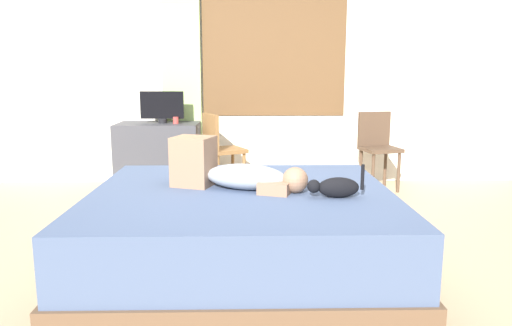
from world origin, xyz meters
The scene contains 11 objects.
ground_plane centered at (0.00, 0.00, 0.00)m, with size 16.00×16.00×0.00m, color tan.
back_wall_with_window centered at (0.01, 2.56, 1.45)m, with size 6.40×0.14×2.90m.
bed centered at (-0.10, -0.08, 0.26)m, with size 2.04×1.86×0.52m.
person_lying centered at (-0.17, 0.00, 0.63)m, with size 0.93×0.51×0.34m.
cat centered at (0.49, -0.27, 0.59)m, with size 0.36×0.12×0.21m.
desk centered at (-1.05, 2.16, 0.37)m, with size 0.90×0.56×0.74m.
tv_monitor centered at (-1.00, 2.16, 0.92)m, with size 0.48×0.10×0.35m.
cup centered at (-0.84, 2.09, 0.78)m, with size 0.06×0.06×0.08m, color #B23D38.
chair_by_desk centered at (-0.36, 1.96, 0.51)m, with size 0.51×0.51×0.86m.
chair_spare centered at (1.39, 2.09, 0.51)m, with size 0.45×0.45×0.86m.
curtain_left centered at (-0.81, 2.44, 1.31)m, with size 0.44×0.06×2.61m, color #ADCC75.
Camera 1 is at (-0.07, -3.19, 1.29)m, focal length 33.82 mm.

